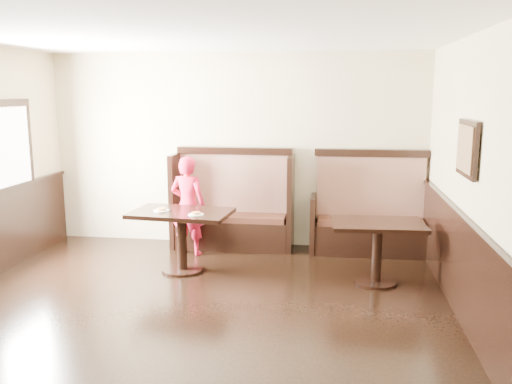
% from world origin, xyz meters
% --- Properties ---
extents(ground, '(7.00, 7.00, 0.00)m').
position_xyz_m(ground, '(0.00, 0.00, 0.00)').
color(ground, black).
rests_on(ground, ground).
extents(room_shell, '(7.00, 7.00, 7.00)m').
position_xyz_m(room_shell, '(-0.30, 0.28, 0.67)').
color(room_shell, beige).
rests_on(room_shell, ground).
extents(booth_main, '(1.75, 0.72, 1.45)m').
position_xyz_m(booth_main, '(0.00, 3.30, 0.53)').
color(booth_main, black).
rests_on(booth_main, ground).
extents(booth_neighbor, '(1.65, 0.72, 1.45)m').
position_xyz_m(booth_neighbor, '(1.95, 3.29, 0.48)').
color(booth_neighbor, black).
rests_on(booth_neighbor, ground).
extents(table_main, '(1.28, 0.87, 0.78)m').
position_xyz_m(table_main, '(-0.44, 2.11, 0.60)').
color(table_main, black).
rests_on(table_main, ground).
extents(table_neighbor, '(1.11, 0.76, 0.74)m').
position_xyz_m(table_neighbor, '(1.96, 2.01, 0.56)').
color(table_neighbor, black).
rests_on(table_neighbor, ground).
extents(child, '(0.55, 0.40, 1.38)m').
position_xyz_m(child, '(-0.55, 2.84, 0.69)').
color(child, red).
rests_on(child, ground).
extents(pizza_plate_left, '(0.20, 0.20, 0.04)m').
position_xyz_m(pizza_plate_left, '(-0.68, 2.08, 0.79)').
color(pizza_plate_left, white).
rests_on(pizza_plate_left, table_main).
extents(pizza_plate_right, '(0.19, 0.19, 0.04)m').
position_xyz_m(pizza_plate_right, '(-0.20, 1.93, 0.79)').
color(pizza_plate_right, white).
rests_on(pizza_plate_right, table_main).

